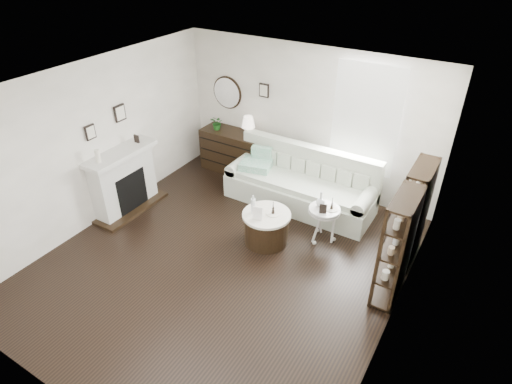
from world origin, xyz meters
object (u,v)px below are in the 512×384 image
Objects in this scene: drum_table at (266,227)px; pedestal_table at (324,211)px; sofa at (301,186)px; dresser at (233,151)px.

pedestal_table is (0.76, 0.51, 0.29)m from drum_table.
pedestal_table is at bearing 33.83° from drum_table.
pedestal_table is at bearing -45.59° from sofa.
drum_table is at bearing -43.73° from dresser.
dresser is at bearing 167.54° from sofa.
sofa reaches higher than drum_table.
sofa is 1.31m from drum_table.
drum_table is 1.26× the size of pedestal_table.
drum_table is 0.96m from pedestal_table.
dresser is 2.46m from drum_table.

